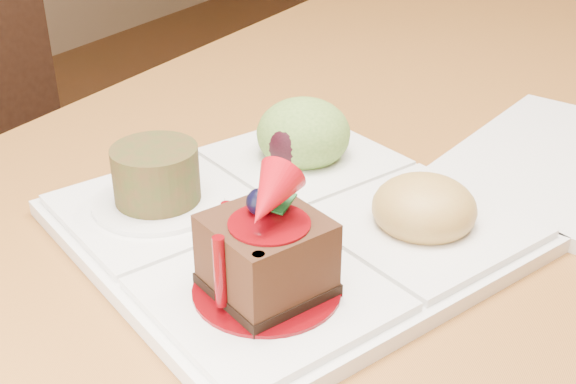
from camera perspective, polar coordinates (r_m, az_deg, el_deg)
The scene contains 1 object.
sampler_plate at distance 0.54m, azimuth 0.31°, elevation -0.94°, with size 0.38×0.38×0.11m.
Camera 1 is at (0.07, -0.87, 1.04)m, focal length 45.00 mm.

